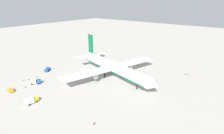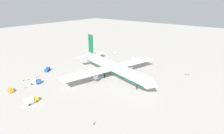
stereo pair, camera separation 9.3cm
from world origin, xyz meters
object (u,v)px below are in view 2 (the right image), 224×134
ground_worker_2 (94,123)px  service_van (11,90)px  airliner (113,67)px  baggage_cart_0 (187,74)px  baggage_cart_1 (115,53)px  ground_worker_1 (28,79)px  baggage_cart_2 (133,58)px  service_truck_1 (31,100)px  ground_worker_4 (37,76)px  traffic_cone_0 (170,68)px  traffic_cone_3 (113,58)px  service_truck_0 (47,70)px  service_truck_2 (35,81)px  traffic_cone_1 (183,69)px  ground_worker_3 (23,80)px  ground_worker_0 (25,87)px  traffic_cone_2 (196,80)px

ground_worker_2 → service_van: bearing=-172.6°
airliner → baggage_cart_0: size_ratio=24.49×
baggage_cart_1 → ground_worker_1: (-5.95, -83.82, 0.06)m
baggage_cart_2 → service_truck_1: bearing=-89.4°
ground_worker_4 → service_truck_1: bearing=-35.0°
ground_worker_1 → airliner: bearing=43.8°
traffic_cone_0 → traffic_cone_3: size_ratio=1.00×
service_truck_0 → baggage_cart_2: (32.05, 63.24, -0.52)m
service_truck_2 → baggage_cart_0: bearing=47.4°
ground_worker_1 → traffic_cone_3: bearing=79.7°
ground_worker_4 → ground_worker_1: bearing=-98.8°
ground_worker_1 → traffic_cone_1: (71.08, 82.32, -0.56)m
airliner → service_van: 61.69m
traffic_cone_0 → ground_worker_3: bearing=-128.2°
ground_worker_3 → traffic_cone_3: bearing=79.2°
ground_worker_3 → traffic_cone_1: size_ratio=3.16×
ground_worker_3 → traffic_cone_0: ground_worker_3 is taller
service_truck_2 → ground_worker_1: size_ratio=3.60×
service_truck_1 → ground_worker_1: size_ratio=3.91×
ground_worker_0 → traffic_cone_1: size_ratio=3.00×
ground_worker_1 → ground_worker_4: size_ratio=1.01×
baggage_cart_1 → traffic_cone_0: size_ratio=4.80×
baggage_cart_0 → ground_worker_0: bearing=-129.8°
service_truck_1 → service_van: bearing=-178.7°
baggage_cart_0 → ground_worker_3: size_ratio=1.74×
service_truck_1 → traffic_cone_2: 98.73m
service_truck_0 → ground_worker_2: (69.41, -24.26, -0.38)m
service_truck_0 → ground_worker_4: service_truck_0 is taller
service_van → baggage_cart_0: service_van is taller
baggage_cart_0 → traffic_cone_0: 15.07m
baggage_cart_1 → baggage_cart_2: (22.04, -3.66, -0.02)m
service_truck_0 → baggage_cart_0: size_ratio=1.82×
airliner → ground_worker_0: size_ratio=44.75×
baggage_cart_1 → traffic_cone_0: (56.62, -5.85, -0.50)m
airliner → traffic_cone_3: airliner is taller
ground_worker_1 → traffic_cone_3: ground_worker_1 is taller
ground_worker_4 → service_truck_0: bearing=113.2°
baggage_cart_1 → traffic_cone_2: baggage_cart_1 is taller
baggage_cart_2 → ground_worker_4: (-27.14, -74.68, 0.07)m
service_van → ground_worker_3: size_ratio=2.67×
service_truck_0 → service_truck_1: size_ratio=0.85×
baggage_cart_1 → ground_worker_0: 91.16m
ground_worker_1 → ground_worker_4: (0.85, 5.49, -0.01)m
service_truck_1 → ground_worker_3: 32.19m
ground_worker_2 → service_truck_0: bearing=160.7°
baggage_cart_1 → baggage_cart_2: 22.34m
baggage_cart_0 → airliner: bearing=-136.6°
ground_worker_1 → baggage_cart_1: bearing=85.9°
ground_worker_3 → traffic_cone_3: size_ratio=3.16×
baggage_cart_0 → traffic_cone_0: bearing=161.6°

